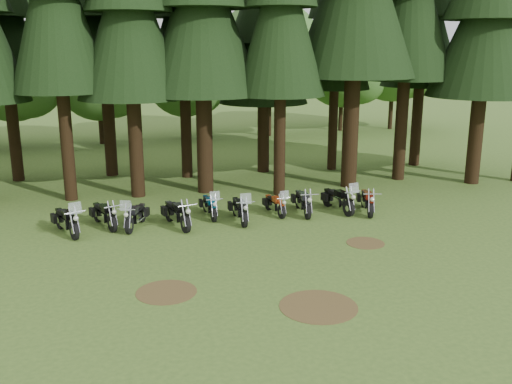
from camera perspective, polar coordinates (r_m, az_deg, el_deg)
ground at (r=19.46m, az=-0.66°, el=-6.71°), size 120.00×120.00×0.00m
pine_back_4 at (r=32.00m, az=0.78°, el=16.66°), size 4.94×4.94×13.78m
decid_2 at (r=42.91m, az=-22.96°, el=10.59°), size 6.72×6.53×8.40m
decid_3 at (r=42.84m, az=-15.14°, el=10.63°), size 6.12×5.95×7.65m
decid_4 at (r=44.42m, az=-6.84°, el=10.95°), size 5.93×5.76×7.41m
decid_5 at (r=45.14m, az=1.91°, el=13.47°), size 8.45×8.21×10.56m
decid_6 at (r=48.60m, az=9.08°, el=12.16°), size 7.06×6.86×8.82m
decid_7 at (r=50.40m, az=14.16°, el=13.15°), size 8.44×8.20×10.55m
dirt_patch_0 at (r=17.19m, az=-8.95°, el=-9.85°), size 1.80×1.80×0.01m
dirt_patch_1 at (r=21.34m, az=10.89°, el=-5.03°), size 1.40×1.40×0.01m
dirt_patch_2 at (r=16.22m, az=6.26°, el=-11.30°), size 2.20×2.20×0.01m
motorcycle_0 at (r=22.94m, az=-18.40°, el=-2.81°), size 1.17×2.34×1.52m
motorcycle_1 at (r=23.44m, az=-14.92°, el=-2.27°), size 0.95×2.20×0.94m
motorcycle_2 at (r=23.03m, az=-11.96°, el=-2.40°), size 1.08×2.17×1.41m
motorcycle_3 at (r=22.87m, az=-7.90°, el=-2.25°), size 0.79×2.38×0.99m
motorcycle_4 at (r=24.03m, az=-4.66°, el=-1.45°), size 0.43×2.17×1.36m
motorcycle_5 at (r=23.33m, az=-1.63°, el=-1.81°), size 0.44×2.33×1.47m
motorcycle_6 at (r=24.34m, az=1.92°, el=-1.29°), size 0.52×2.01×1.26m
motorcycle_7 at (r=24.51m, az=4.72°, el=-1.06°), size 0.41×2.35×0.96m
motorcycle_8 at (r=24.98m, az=8.23°, el=-0.81°), size 0.74×2.42×1.52m
motorcycle_9 at (r=25.07m, az=11.06°, el=-0.96°), size 0.74×2.25×0.93m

